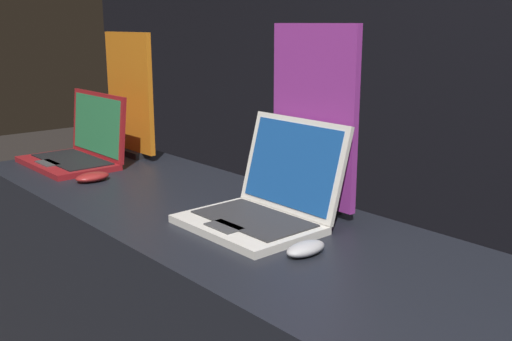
{
  "coord_description": "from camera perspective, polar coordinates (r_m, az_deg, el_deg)",
  "views": [
    {
      "loc": [
        1.1,
        -0.64,
        1.46
      ],
      "look_at": [
        -0.0,
        0.31,
        1.09
      ],
      "focal_mm": 42.0,
      "sensor_mm": 36.0,
      "label": 1
    }
  ],
  "objects": [
    {
      "name": "mouse_middle",
      "position": [
        1.36,
        4.76,
        -7.42
      ],
      "size": [
        0.06,
        0.11,
        0.03
      ],
      "color": "#B2B2B7",
      "rests_on": "display_counter"
    },
    {
      "name": "laptop_middle",
      "position": [
        1.55,
        0.94,
        -2.86
      ],
      "size": [
        0.35,
        0.33,
        0.26
      ],
      "color": "silver",
      "rests_on": "display_counter"
    },
    {
      "name": "promo_stand_middle",
      "position": [
        1.63,
        5.49,
        4.46
      ],
      "size": [
        0.3,
        0.07,
        0.51
      ],
      "color": "black",
      "rests_on": "display_counter"
    },
    {
      "name": "laptop_front",
      "position": [
        2.31,
        -16.48,
        2.09
      ],
      "size": [
        0.39,
        0.27,
        0.26
      ],
      "color": "maroon",
      "rests_on": "display_counter"
    },
    {
      "name": "mouse_front",
      "position": [
        2.05,
        -15.31,
        -0.6
      ],
      "size": [
        0.07,
        0.11,
        0.03
      ],
      "color": "maroon",
      "rests_on": "display_counter"
    },
    {
      "name": "promo_stand_front",
      "position": [
        2.38,
        -11.92,
        6.79
      ],
      "size": [
        0.31,
        0.07,
        0.48
      ],
      "color": "black",
      "rests_on": "display_counter"
    }
  ]
}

